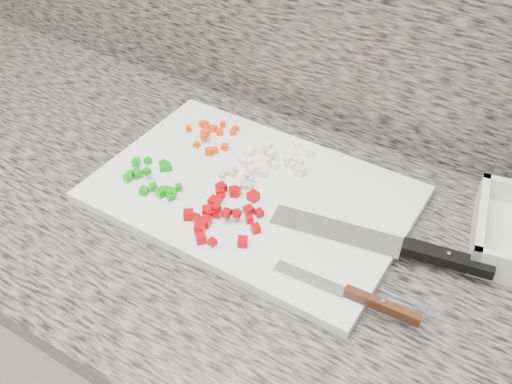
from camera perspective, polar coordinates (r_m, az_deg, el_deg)
cabinet at (r=1.28m, az=-2.64°, el=-17.26°), size 3.92×0.62×0.86m
countertop at (r=0.93m, az=-3.48°, el=-2.71°), size 3.96×0.64×0.04m
cutting_board at (r=0.93m, az=-0.41°, el=-0.18°), size 0.50×0.34×0.02m
carrot_pile at (r=1.03m, az=-4.48°, el=5.70°), size 0.10×0.10×0.02m
onion_pile at (r=0.97m, az=1.66°, el=3.37°), size 0.12×0.12×0.02m
green_pepper_pile at (r=0.95m, az=-10.25°, el=1.29°), size 0.12×0.09×0.02m
red_pepper_pile at (r=0.88m, az=-3.43°, el=-1.95°), size 0.12×0.14×0.02m
garlic_pile at (r=0.94m, az=-1.83°, el=1.33°), size 0.07×0.06×0.01m
chef_knife at (r=0.85m, az=14.90°, el=-5.46°), size 0.33×0.09×0.02m
paring_knife at (r=0.78m, az=10.63°, el=-10.41°), size 0.21×0.03×0.02m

